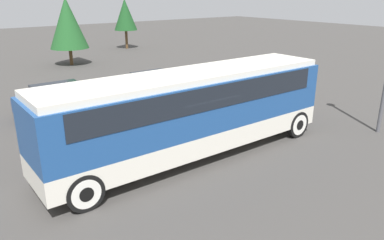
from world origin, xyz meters
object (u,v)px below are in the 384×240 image
Objects in this scene: tour_bus at (194,106)px; parked_car_far at (61,99)px; parked_car_near at (180,96)px; parked_car_mid at (155,83)px.

tour_bus is 2.57× the size of parked_car_far.
parked_car_near is at bearing -28.46° from parked_car_far.
parked_car_mid is (3.55, 8.50, -1.27)m from tour_bus.
parked_car_near is 3.17m from parked_car_mid.
tour_bus is 6.35m from parked_car_near.
parked_car_far reaches higher than parked_car_mid.
tour_bus reaches higher than parked_car_near.
parked_car_far reaches higher than parked_car_near.
parked_car_near and parked_car_mid have the same top height.
parked_car_far is (-2.19, 8.26, -1.21)m from tour_bus.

